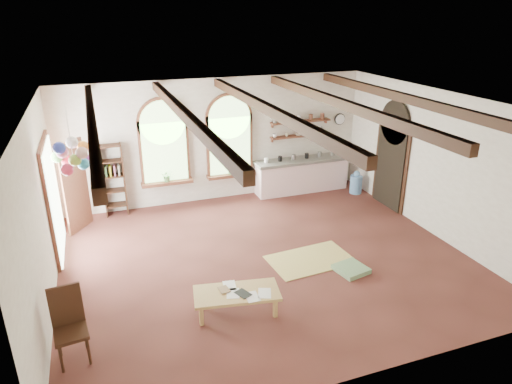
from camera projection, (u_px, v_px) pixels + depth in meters
name	position (u px, v px, depth m)	size (l,w,h in m)	color
floor	(265.00, 258.00, 9.38)	(8.00, 8.00, 0.00)	brown
ceiling_beams	(267.00, 108.00, 8.23)	(6.20, 6.80, 0.18)	#31190F
window_left	(164.00, 145.00, 11.33)	(1.30, 0.28, 2.20)	brown
window_right	(230.00, 139.00, 11.86)	(1.30, 0.28, 2.20)	brown
left_doorway	(53.00, 200.00, 9.28)	(0.10, 1.90, 2.50)	brown
right_doorway	(390.00, 165.00, 11.52)	(0.10, 1.30, 2.40)	black
kitchen_counter	(301.00, 175.00, 12.72)	(2.68, 0.62, 0.94)	beige
wall_shelf_lower	(300.00, 136.00, 12.48)	(1.70, 0.24, 0.04)	brown
wall_shelf_upper	(301.00, 121.00, 12.33)	(1.70, 0.24, 0.04)	brown
wall_clock	(340.00, 119.00, 12.81)	(0.32, 0.32, 0.04)	black
bookshelf	(113.00, 180.00, 11.10)	(0.53, 0.32, 1.80)	#31190F
coffee_table	(237.00, 294.00, 7.58)	(1.51, 0.88, 0.40)	tan
side_chair	(72.00, 340.00, 6.56)	(0.50, 0.50, 1.14)	#31190F
floor_mat	(311.00, 260.00, 9.31)	(1.68, 1.04, 0.02)	tan
floor_cushion	(351.00, 269.00, 8.90)	(0.56, 0.56, 0.10)	#6D9063
water_jug_a	(337.00, 177.00, 13.15)	(0.33, 0.33, 0.64)	#5D90C8
water_jug_b	(356.00, 183.00, 12.64)	(0.33, 0.33, 0.65)	#5D90C8
balloon_cluster	(72.00, 155.00, 8.14)	(0.71, 0.75, 1.14)	white
table_book	(220.00, 291.00, 7.57)	(0.16, 0.23, 0.02)	olive
tablet	(243.00, 294.00, 7.50)	(0.18, 0.26, 0.01)	black
potted_plant_left	(167.00, 176.00, 11.52)	(0.27, 0.23, 0.30)	#598C4C
potted_plant_right	(231.00, 169.00, 12.06)	(0.27, 0.23, 0.30)	#598C4C
shelf_cup_a	(275.00, 136.00, 12.22)	(0.12, 0.10, 0.10)	white
shelf_cup_b	(287.00, 135.00, 12.33)	(0.10, 0.10, 0.09)	beige
shelf_bowl_a	(298.00, 134.00, 12.45)	(0.22, 0.22, 0.05)	beige
shelf_bowl_b	(310.00, 133.00, 12.56)	(0.20, 0.20, 0.06)	#8C664C
shelf_vase	(322.00, 130.00, 12.64)	(0.18, 0.18, 0.19)	slate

